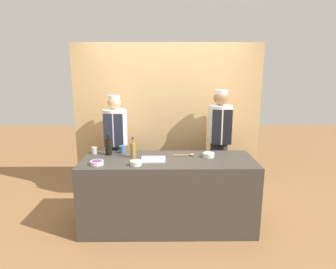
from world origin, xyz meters
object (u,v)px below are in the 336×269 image
sauce_bowl_white (136,163)px  cutting_board (153,159)px  bottle_vinegar (133,150)px  wooden_spoon (187,155)px  sauce_bowl_orange (209,155)px  bottle_soy (109,146)px  sauce_bowl_purple (97,163)px  chef_left (116,145)px  cup_blue (122,149)px  chef_right (219,142)px  cup_steel (95,150)px

sauce_bowl_white → cutting_board: bearing=44.3°
bottle_vinegar → wooden_spoon: bottle_vinegar is taller
bottle_vinegar → sauce_bowl_orange: bearing=0.1°
sauce_bowl_white → bottle_soy: bearing=132.6°
sauce_bowl_orange → sauce_bowl_purple: (-1.35, -0.29, -0.00)m
sauce_bowl_white → chef_left: bearing=111.9°
cup_blue → chef_right: bearing=19.7°
bottle_vinegar → wooden_spoon: bearing=5.1°
chef_right → bottle_vinegar: bearing=-150.5°
bottle_vinegar → bottle_soy: bearing=159.7°
chef_right → wooden_spoon: bearing=-130.4°
bottle_soy → chef_left: bearing=90.7°
cup_steel → wooden_spoon: size_ratio=0.33×
chef_left → chef_right: size_ratio=0.95×
sauce_bowl_white → chef_left: (-0.40, 1.01, -0.05)m
sauce_bowl_white → bottle_soy: (-0.40, 0.43, 0.08)m
cup_steel → sauce_bowl_white: bearing=-38.9°
sauce_bowl_white → cup_blue: size_ratio=1.31×
sauce_bowl_purple → sauce_bowl_white: bearing=-3.0°
cup_steel → chef_right: bearing=16.6°
sauce_bowl_purple → chef_left: bearing=86.9°
sauce_bowl_white → sauce_bowl_purple: bearing=177.0°
chef_left → chef_right: bearing=0.0°
cup_blue → sauce_bowl_purple: bearing=-115.3°
cup_steel → sauce_bowl_orange: bearing=-6.5°
cup_blue → chef_left: size_ratio=0.06×
bottle_vinegar → chef_left: bearing=115.9°
sauce_bowl_white → sauce_bowl_orange: bearing=19.2°
bottle_soy → cup_blue: size_ratio=2.86×
cutting_board → bottle_soy: bearing=157.8°
sauce_bowl_white → chef_right: bearing=40.9°
bottle_vinegar → bottle_soy: bottle_soy is taller
wooden_spoon → bottle_soy: bearing=176.6°
cup_blue → chef_left: chef_left is taller
bottle_soy → cup_blue: bottle_soy is taller
sauce_bowl_orange → bottle_soy: bottle_soy is taller
sauce_bowl_orange → cup_blue: (-1.13, 0.19, 0.02)m
bottle_soy → cup_steel: bottle_soy is taller
sauce_bowl_white → cup_steel: 0.77m
cup_steel → chef_right: 1.83m
sauce_bowl_white → wooden_spoon: size_ratio=0.49×
bottle_soy → chef_left: 0.59m
sauce_bowl_purple → cup_steel: (-0.14, 0.46, 0.02)m
sauce_bowl_white → sauce_bowl_orange: sauce_bowl_orange is taller
sauce_bowl_white → sauce_bowl_purple: 0.46m
cup_steel → cup_blue: bearing=3.7°
bottle_soy → cup_blue: (0.17, 0.07, -0.06)m
sauce_bowl_white → cup_blue: cup_blue is taller
sauce_bowl_orange → wooden_spoon: 0.28m
cutting_board → wooden_spoon: wooden_spoon is taller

